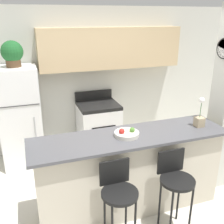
# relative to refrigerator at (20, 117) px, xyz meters

# --- Properties ---
(ground_plane) EXTENTS (14.00, 14.00, 0.00)m
(ground_plane) POSITION_rel_refrigerator_xyz_m (1.26, -1.65, -0.82)
(ground_plane) COLOR beige
(wall_back) EXTENTS (5.60, 0.38, 2.55)m
(wall_back) POSITION_rel_refrigerator_xyz_m (1.41, 0.30, 0.68)
(wall_back) COLOR silver
(wall_back) RESTS_ON ground_plane
(counter_bar) EXTENTS (2.42, 0.64, 1.04)m
(counter_bar) POSITION_rel_refrigerator_xyz_m (1.26, -1.65, -0.30)
(counter_bar) COLOR beige
(counter_bar) RESTS_ON ground_plane
(refrigerator) EXTENTS (0.64, 0.66, 1.65)m
(refrigerator) POSITION_rel_refrigerator_xyz_m (0.00, 0.00, 0.00)
(refrigerator) COLOR white
(refrigerator) RESTS_ON ground_plane
(stove_range) EXTENTS (0.70, 0.66, 1.07)m
(stove_range) POSITION_rel_refrigerator_xyz_m (1.33, 0.01, -0.36)
(stove_range) COLOR white
(stove_range) RESTS_ON ground_plane
(bar_stool_left) EXTENTS (0.39, 0.39, 0.97)m
(bar_stool_left) POSITION_rel_refrigerator_xyz_m (0.92, -2.14, -0.17)
(bar_stool_left) COLOR black
(bar_stool_left) RESTS_ON ground_plane
(bar_stool_right) EXTENTS (0.39, 0.39, 0.97)m
(bar_stool_right) POSITION_rel_refrigerator_xyz_m (1.60, -2.14, -0.17)
(bar_stool_right) COLOR black
(bar_stool_right) RESTS_ON ground_plane
(potted_plant_on_fridge) EXTENTS (0.33, 0.33, 0.39)m
(potted_plant_on_fridge) POSITION_rel_refrigerator_xyz_m (-0.00, 0.00, 1.03)
(potted_plant_on_fridge) COLOR brown
(potted_plant_on_fridge) RESTS_ON refrigerator
(orchid_vase) EXTENTS (0.11, 0.11, 0.39)m
(orchid_vase) POSITION_rel_refrigerator_xyz_m (2.19, -1.69, 0.34)
(orchid_vase) COLOR tan
(orchid_vase) RESTS_ON counter_bar
(fruit_bowl) EXTENTS (0.29, 0.29, 0.11)m
(fruit_bowl) POSITION_rel_refrigerator_xyz_m (1.20, -1.65, 0.25)
(fruit_bowl) COLOR silver
(fruit_bowl) RESTS_ON counter_bar
(trash_bin) EXTENTS (0.28, 0.28, 0.38)m
(trash_bin) POSITION_rel_refrigerator_xyz_m (0.54, -0.22, -0.63)
(trash_bin) COLOR #59595B
(trash_bin) RESTS_ON ground_plane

